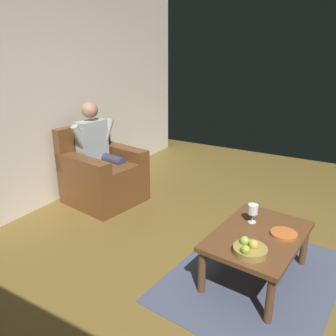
{
  "coord_description": "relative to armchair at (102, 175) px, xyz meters",
  "views": [
    {
      "loc": [
        2.49,
        0.22,
        1.85
      ],
      "look_at": [
        -0.36,
        -1.43,
        0.68
      ],
      "focal_mm": 36.24,
      "sensor_mm": 36.0,
      "label": 1
    }
  ],
  "objects": [
    {
      "name": "ground_plane",
      "position": [
        0.53,
        2.49,
        -0.34
      ],
      "size": [
        7.23,
        7.23,
        0.0
      ],
      "primitive_type": "plane",
      "color": "brown"
    },
    {
      "name": "wall_back",
      "position": [
        0.53,
        -0.55,
        1.06
      ],
      "size": [
        6.14,
        0.06,
        2.8
      ],
      "primitive_type": "cube",
      "color": "silver",
      "rests_on": "ground"
    },
    {
      "name": "rug",
      "position": [
        0.56,
        2.14,
        -0.33
      ],
      "size": [
        1.77,
        1.41,
        0.01
      ],
      "primitive_type": "cube",
      "rotation": [
        0.0,
        0.0,
        -0.1
      ],
      "color": "#3F465B",
      "rests_on": "ground"
    },
    {
      "name": "armchair",
      "position": [
        0.0,
        0.0,
        0.0
      ],
      "size": [
        0.91,
        0.94,
        0.94
      ],
      "rotation": [
        0.0,
        0.0,
        -0.15
      ],
      "color": "brown",
      "rests_on": "ground"
    },
    {
      "name": "person_seated",
      "position": [
        -0.0,
        -0.03,
        0.33
      ],
      "size": [
        0.64,
        0.6,
        1.24
      ],
      "rotation": [
        0.0,
        0.0,
        -0.15
      ],
      "color": "#9CA5A5",
      "rests_on": "ground"
    },
    {
      "name": "coffee_table",
      "position": [
        0.56,
        2.14,
        0.02
      ],
      "size": [
        1.02,
        0.74,
        0.42
      ],
      "rotation": [
        0.0,
        0.0,
        -0.1
      ],
      "color": "brown",
      "rests_on": "ground"
    },
    {
      "name": "wine_glass_near",
      "position": [
        0.39,
        2.03,
        0.2
      ],
      "size": [
        0.09,
        0.09,
        0.17
      ],
      "color": "silver",
      "rests_on": "coffee_table"
    },
    {
      "name": "fruit_bowl",
      "position": [
        0.87,
        2.15,
        0.12
      ],
      "size": [
        0.25,
        0.25,
        0.11
      ],
      "color": "olive",
      "rests_on": "coffee_table"
    },
    {
      "name": "decorative_dish",
      "position": [
        0.48,
        2.32,
        0.09
      ],
      "size": [
        0.21,
        0.21,
        0.02
      ],
      "primitive_type": "cylinder",
      "color": "#BA6129",
      "rests_on": "coffee_table"
    }
  ]
}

